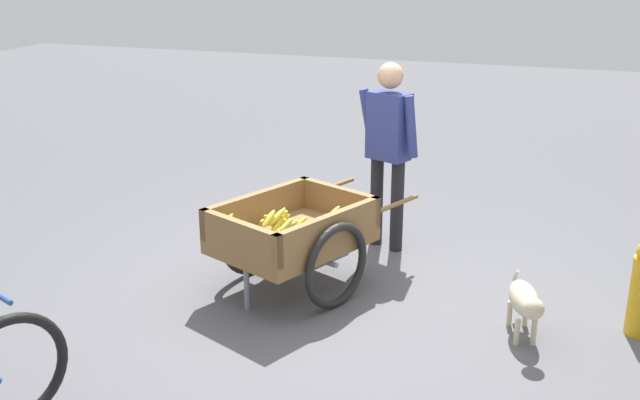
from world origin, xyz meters
name	(u,v)px	position (x,y,z in m)	size (l,w,h in m)	color
ground_plane	(338,299)	(0.00, 0.00, 0.00)	(24.00, 24.00, 0.00)	#56565B
fruit_cart	(292,235)	(-0.05, -0.38, 0.44)	(1.82, 1.35, 0.72)	olive
vendor_person	(389,140)	(-1.11, 0.08, 0.95)	(0.32, 0.56, 1.59)	black
dog	(525,301)	(0.16, 1.33, 0.27)	(0.65, 0.29, 0.40)	beige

